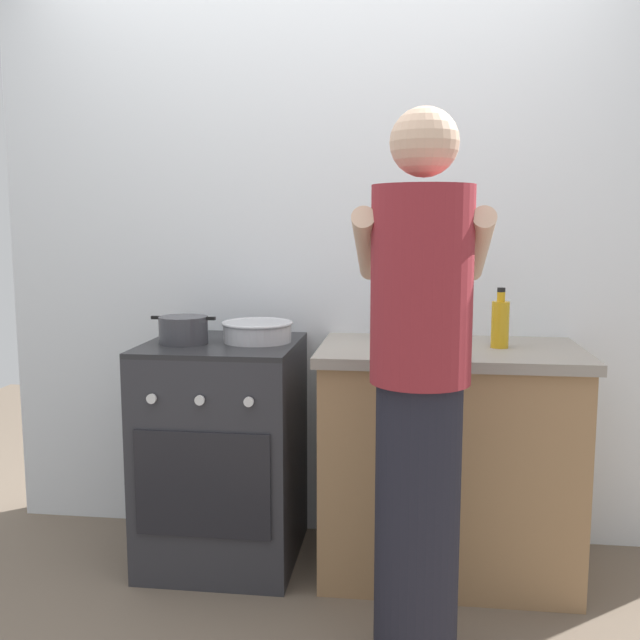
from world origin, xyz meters
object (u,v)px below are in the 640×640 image
object	(u,v)px
pot	(183,330)
spice_bottle	(444,338)
mixing_bowl	(257,330)
oil_bottle	(500,323)
stove_range	(224,451)
person	(420,395)
utensil_crock	(392,316)

from	to	relation	value
pot	spice_bottle	distance (m)	1.01
mixing_bowl	oil_bottle	size ratio (longest dim) A/B	1.25
stove_range	oil_bottle	size ratio (longest dim) A/B	3.93
person	oil_bottle	bearing A→B (deg)	63.99
stove_range	pot	distance (m)	0.53
mixing_bowl	person	size ratio (longest dim) A/B	0.17
oil_bottle	stove_range	bearing A→B (deg)	-179.31
pot	spice_bottle	world-z (taller)	pot
pot	mixing_bowl	world-z (taller)	pot
mixing_bowl	oil_bottle	bearing A→B (deg)	-1.11
utensil_crock	person	xyz separation A→B (m)	(0.11, -0.80, -0.13)
pot	utensil_crock	world-z (taller)	utensil_crock
spice_bottle	person	bearing A→B (deg)	-100.06
stove_range	oil_bottle	distance (m)	1.21
oil_bottle	pot	bearing A→B (deg)	-177.20
stove_range	utensil_crock	world-z (taller)	utensil_crock
stove_range	mixing_bowl	bearing A→B (deg)	12.60
stove_range	person	distance (m)	1.07
mixing_bowl	oil_bottle	distance (m)	0.95
pot	oil_bottle	xyz separation A→B (m)	(1.22, 0.06, 0.04)
pot	utensil_crock	bearing A→B (deg)	15.63
oil_bottle	mixing_bowl	bearing A→B (deg)	178.89
stove_range	oil_bottle	bearing A→B (deg)	0.69
person	spice_bottle	bearing A→B (deg)	79.94
mixing_bowl	pot	bearing A→B (deg)	-164.40
mixing_bowl	stove_range	bearing A→B (deg)	-167.40
stove_range	oil_bottle	xyz separation A→B (m)	(1.08, 0.01, 0.55)
stove_range	pot	xyz separation A→B (m)	(-0.14, -0.05, 0.50)
utensil_crock	spice_bottle	xyz separation A→B (m)	(0.20, -0.26, -0.05)
spice_bottle	person	size ratio (longest dim) A/B	0.06
pot	utensil_crock	distance (m)	0.84
pot	mixing_bowl	bearing A→B (deg)	15.60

